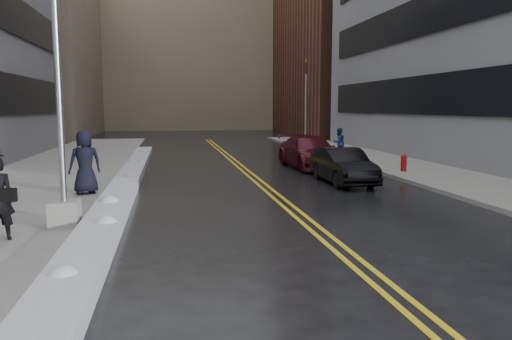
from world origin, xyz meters
name	(u,v)px	position (x,y,z in m)	size (l,w,h in m)	color
ground	(216,250)	(0.00, 0.00, 0.00)	(160.00, 160.00, 0.00)	black
sidewalk_west	(40,182)	(-5.75, 10.00, 0.07)	(5.50, 50.00, 0.15)	gray
sidewalk_east	(425,172)	(10.00, 10.00, 0.07)	(4.00, 50.00, 0.15)	gray
lane_line_left	(251,178)	(2.35, 10.00, 0.00)	(0.12, 50.00, 0.01)	gold
lane_line_right	(258,178)	(2.65, 10.00, 0.00)	(0.12, 50.00, 0.01)	gold
snow_ridge	(125,185)	(-2.45, 8.00, 0.17)	(0.90, 30.00, 0.34)	silver
building_west_far	(18,45)	(-15.50, 44.00, 9.00)	(14.00, 22.00, 18.00)	gray
building_east_far	(357,1)	(19.00, 42.00, 14.00)	(14.00, 20.00, 28.00)	#562D21
building_far	(189,47)	(2.00, 60.00, 11.00)	(36.00, 16.00, 22.00)	gray
lamppost	(60,123)	(-3.30, 2.00, 2.53)	(0.65, 0.65, 7.62)	gray
fire_hydrant	(404,162)	(9.00, 10.00, 0.55)	(0.26, 0.26, 0.73)	maroon
traffic_signal	(306,100)	(8.50, 24.00, 3.40)	(0.16, 0.20, 6.00)	gray
pedestrian_c	(85,162)	(-3.53, 6.50, 1.16)	(0.99, 0.65, 2.03)	black
pedestrian_east	(339,142)	(8.34, 16.47, 0.95)	(0.77, 0.60, 1.59)	navy
car_black	(343,166)	(5.59, 8.08, 0.67)	(1.42, 4.07, 1.34)	black
car_maroon	(310,152)	(5.70, 13.02, 0.76)	(2.12, 5.21, 1.51)	#440A16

